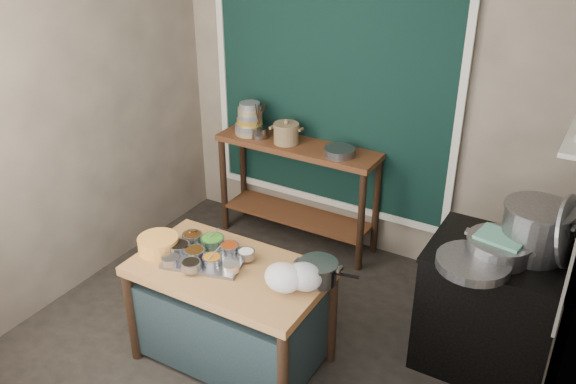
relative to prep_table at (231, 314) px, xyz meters
The scene contains 25 objects.
floor 0.51m from the prep_table, 61.29° to the left, with size 3.50×3.00×0.02m, color black.
back_wall 2.09m from the prep_table, 84.81° to the left, with size 3.50×0.02×2.80m, color gray.
left_wall 1.92m from the prep_table, 169.35° to the left, with size 0.02×3.00×2.80m, color gray.
curtain_panel 2.03m from the prep_table, 95.99° to the left, with size 2.10×0.02×1.90m, color black.
curtain_frame 2.02m from the prep_table, 96.02° to the left, with size 2.22×0.03×2.02m, color beige, non-canonical shape.
soot_patch 2.15m from the prep_table, 26.51° to the left, with size 0.01×1.30×1.30m, color black.
prep_table is the anchor object (origin of this frame).
back_counter 1.63m from the prep_table, 103.72° to the left, with size 1.45×0.40×0.95m, color #573119.
stove_block 1.74m from the prep_table, 29.31° to the left, with size 0.90×0.68×0.85m, color black.
stove_top 1.80m from the prep_table, 29.31° to the left, with size 0.92×0.69×0.03m, color black.
condiment_tray 0.43m from the prep_table, behind, with size 0.50×0.36×0.02m, color gray.
condiment_bowls 0.47m from the prep_table, behind, with size 0.55×0.44×0.06m.
yellow_basin 0.67m from the prep_table, behind, with size 0.27×0.27×0.10m, color #B26D31.
saucepan 0.73m from the prep_table, 15.69° to the left, with size 0.25×0.25×0.14m, color gray, non-canonical shape.
plastic_bag_a 0.63m from the prep_table, ahead, with size 0.24×0.20×0.18m, color white.
plastic_bag_b 0.70m from the prep_table, ahead, with size 0.22×0.19×0.17m, color white.
bowl_stack 1.92m from the prep_table, 118.81° to the left, with size 0.26×0.26×0.29m.
utensil_cup 1.82m from the prep_table, 115.74° to the left, with size 0.16×0.16×0.09m, color gray.
ceramic_crock 1.74m from the prep_table, 107.22° to the left, with size 0.23×0.23×0.15m, color #856549, non-canonical shape.
wide_bowl 1.65m from the prep_table, 88.94° to the left, with size 0.25×0.25×0.06m, color gray.
stock_pot 2.00m from the prep_table, 29.14° to the left, with size 0.42×0.42×0.33m, color gray, non-canonical shape.
pot_lid 2.16m from the prep_table, 26.35° to the left, with size 0.45×0.45×0.02m, color gray.
steamer 1.76m from the prep_table, 27.46° to the left, with size 0.41×0.41×0.13m, color gray, non-canonical shape.
green_cloth 1.79m from the prep_table, 27.46° to the left, with size 0.28×0.21×0.02m, color #5B9E7D.
shallow_pan 1.59m from the prep_table, 22.95° to the left, with size 0.44×0.44×0.06m, color gray.
Camera 1 is at (1.78, -2.90, 2.95)m, focal length 38.00 mm.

